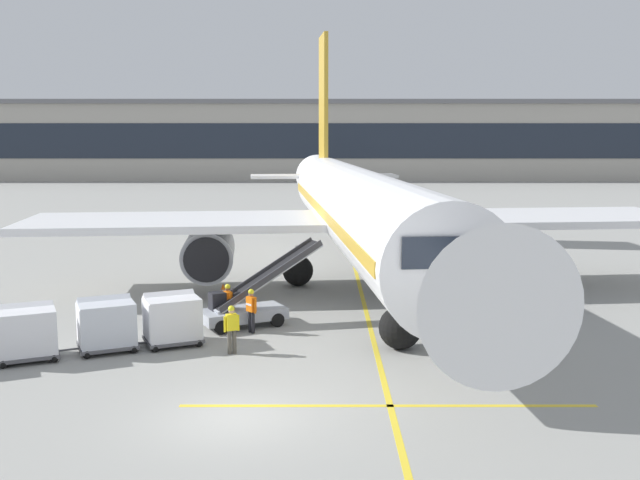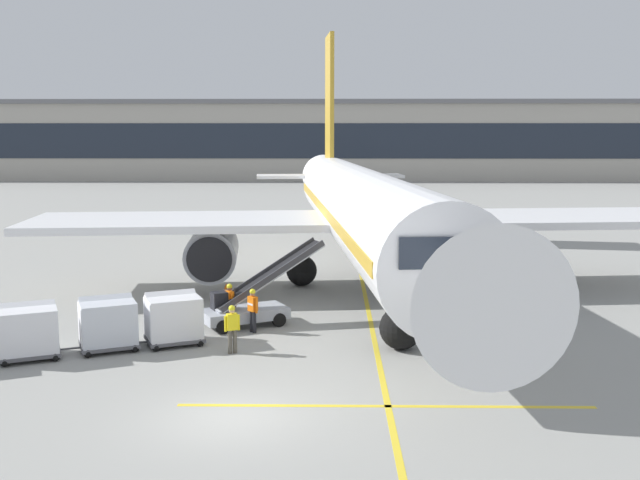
{
  "view_description": "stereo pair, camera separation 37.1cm",
  "coord_description": "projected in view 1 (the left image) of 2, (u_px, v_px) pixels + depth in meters",
  "views": [
    {
      "loc": [
        2.41,
        -19.26,
        7.81
      ],
      "look_at": [
        2.32,
        11.49,
        3.24
      ],
      "focal_mm": 41.24,
      "sensor_mm": 36.0,
      "label": 1
    },
    {
      "loc": [
        2.78,
        -19.26,
        7.81
      ],
      "look_at": [
        2.32,
        11.49,
        3.24
      ],
      "focal_mm": 41.24,
      "sensor_mm": 36.0,
      "label": 2
    }
  ],
  "objects": [
    {
      "name": "terminal_building",
      "position": [
        256.0,
        140.0,
        121.91
      ],
      "size": [
        146.62,
        17.19,
        12.71
      ],
      "color": "#A8A399",
      "rests_on": "ground"
    },
    {
      "name": "safety_cone_engine_keepout",
      "position": [
        225.0,
        292.0,
        34.23
      ],
      "size": [
        0.71,
        0.71,
        0.79
      ],
      "color": "black",
      "rests_on": "ground"
    },
    {
      "name": "ground_crew_marshaller",
      "position": [
        234.0,
        326.0,
        25.87
      ],
      "size": [
        0.53,
        0.37,
        1.74
      ],
      "color": "#514C42",
      "rests_on": "ground"
    },
    {
      "name": "ground_crew_by_carts",
      "position": [
        254.0,
        308.0,
        28.57
      ],
      "size": [
        0.43,
        0.45,
        1.74
      ],
      "color": "black",
      "rests_on": "ground"
    },
    {
      "name": "belt_loader",
      "position": [
        250.0,
        303.0,
        29.69
      ],
      "size": [
        5.14,
        3.49,
        3.36
      ],
      "color": "#A3A8B2",
      "rests_on": "ground"
    },
    {
      "name": "ground_plane",
      "position": [
        235.0,
        417.0,
        20.2
      ],
      "size": [
        600.0,
        600.0,
        0.0
      ],
      "primitive_type": "plane",
      "color": "gray"
    },
    {
      "name": "apron_guidance_line_lead_in",
      "position": [
        363.0,
        291.0,
        36.14
      ],
      "size": [
        0.2,
        110.0,
        0.01
      ],
      "color": "yellow",
      "rests_on": "ground"
    },
    {
      "name": "apron_guidance_line_stop_bar",
      "position": [
        390.0,
        406.0,
        21.05
      ],
      "size": [
        12.0,
        0.2,
        0.01
      ],
      "color": "yellow",
      "rests_on": "ground"
    },
    {
      "name": "parked_airplane",
      "position": [
        360.0,
        211.0,
        36.29
      ],
      "size": [
        32.75,
        42.67,
        14.51
      ],
      "color": "white",
      "rests_on": "ground"
    },
    {
      "name": "ground_crew_wingwalker",
      "position": [
        230.0,
        302.0,
        29.52
      ],
      "size": [
        0.4,
        0.5,
        1.74
      ],
      "color": "#514C42",
      "rests_on": "ground"
    },
    {
      "name": "baggage_cart_second",
      "position": [
        109.0,
        323.0,
        26.27
      ],
      "size": [
        2.81,
        2.27,
        1.91
      ],
      "color": "#515156",
      "rests_on": "ground"
    },
    {
      "name": "ground_crew_by_loader",
      "position": [
        164.0,
        316.0,
        27.23
      ],
      "size": [
        0.53,
        0.37,
        1.74
      ],
      "color": "black",
      "rests_on": "ground"
    },
    {
      "name": "baggage_cart_third",
      "position": [
        29.0,
        331.0,
        25.22
      ],
      "size": [
        2.81,
        2.27,
        1.91
      ],
      "color": "#515156",
      "rests_on": "ground"
    },
    {
      "name": "baggage_cart_lead",
      "position": [
        174.0,
        318.0,
        27.02
      ],
      "size": [
        2.81,
        2.27,
        1.91
      ],
      "color": "#515156",
      "rests_on": "ground"
    }
  ]
}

